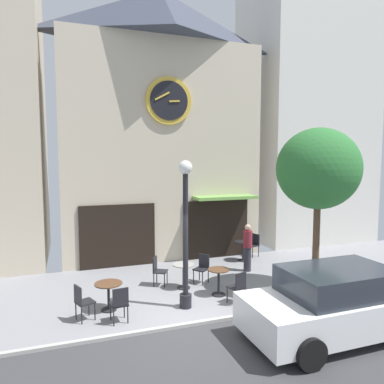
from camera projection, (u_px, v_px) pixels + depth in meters
ground_plane at (195, 324)px, 8.65m from camera, size 24.22×10.46×0.13m
clock_building at (161, 122)px, 14.33m from camera, size 7.77×3.40×10.50m
neighbor_building_right at (305, 93)px, 17.61m from camera, size 5.67×4.19×14.36m
street_lamp at (185, 234)px, 9.38m from camera, size 0.36×0.36×3.92m
street_tree at (318, 169)px, 10.42m from camera, size 2.50×2.25×4.86m
cafe_table_center_left at (109, 291)px, 9.34m from camera, size 0.72×0.72×0.73m
cafe_table_near_door at (184, 272)px, 10.93m from camera, size 0.66×0.66×0.75m
cafe_table_center at (219, 278)px, 10.38m from camera, size 0.62×0.62×0.77m
cafe_table_leftmost at (243, 247)px, 13.86m from camera, size 0.68×0.68×0.76m
cafe_chair_outer at (82, 300)px, 8.73m from camera, size 0.52×0.52×0.90m
cafe_chair_left_end at (238, 285)px, 9.74m from camera, size 0.51×0.51×0.90m
cafe_chair_under_awning at (158, 269)px, 11.18m from camera, size 0.54×0.54×0.90m
cafe_chair_by_entrance at (120, 302)px, 8.60m from camera, size 0.44×0.44×0.90m
cafe_chair_near_lamp at (202, 266)px, 11.45m from camera, size 0.56×0.56×0.90m
cafe_chair_mid_row at (254, 243)px, 14.54m from camera, size 0.50×0.50×0.90m
pedestrian_maroon at (248, 247)px, 12.58m from camera, size 0.36×0.36×1.67m
parked_car_white at (338, 303)px, 7.99m from camera, size 4.31×2.04×1.55m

